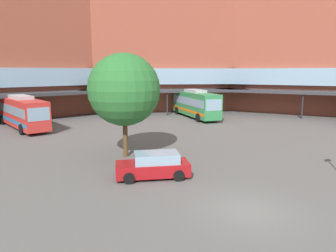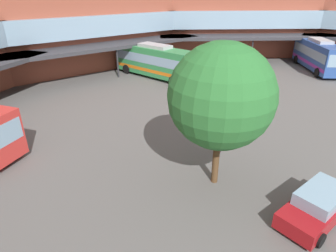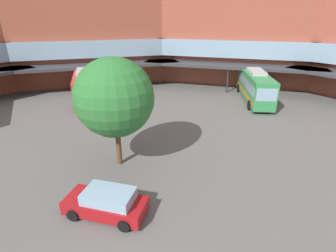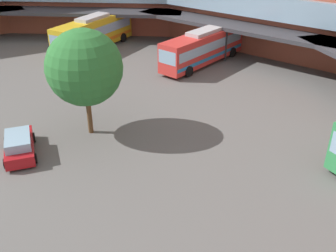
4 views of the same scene
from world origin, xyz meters
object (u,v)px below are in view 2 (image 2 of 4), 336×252
Objects in this scene: parked_car at (318,205)px; bus_0 at (318,55)px; plaza_tree at (221,97)px; bus_2 at (155,61)px.

bus_0 is at bearing -153.95° from parked_car.
bus_0 is 2.12× the size of parked_car.
bus_0 is 29.40m from plaza_tree.
plaza_tree is (-0.23, 5.19, 4.28)m from parked_car.
bus_0 is at bearing 49.96° from bus_2.
bus_0 reaches higher than bus_2.
plaza_tree is at bearing -38.14° from bus_2.
plaza_tree reaches higher than parked_car.
bus_2 reaches higher than parked_car.
bus_2 is 1.48× the size of plaza_tree.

